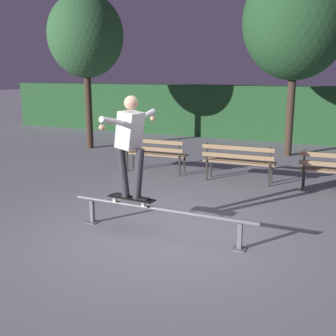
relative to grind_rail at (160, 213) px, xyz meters
name	(u,v)px	position (x,y,z in m)	size (l,w,h in m)	color
ground_plane	(161,234)	(0.00, 0.03, -0.34)	(90.00, 90.00, 0.00)	gray
hedge_backdrop	(285,113)	(0.00, 10.08, 0.63)	(24.00, 1.20, 1.94)	#234C28
grind_rail	(160,213)	(0.00, 0.00, 0.00)	(3.02, 0.18, 0.43)	slate
skateboard	(131,199)	(-0.49, 0.00, 0.17)	(0.79, 0.25, 0.09)	black
skateboarder	(130,138)	(-0.49, 0.00, 1.10)	(0.63, 1.41, 1.56)	black
park_bench_leftmost	(154,151)	(-1.92, 3.53, 0.19)	(1.62, 0.48, 0.88)	#282623
park_bench_left_center	(238,159)	(0.19, 3.53, 0.19)	(1.62, 0.48, 0.88)	#282623
tree_far_left	(86,36)	(-5.43, 5.74, 3.17)	(2.34, 2.34, 4.82)	#3D2D23
tree_behind_benches	(296,21)	(0.64, 7.20, 3.45)	(2.95, 2.95, 5.43)	#3D2D23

